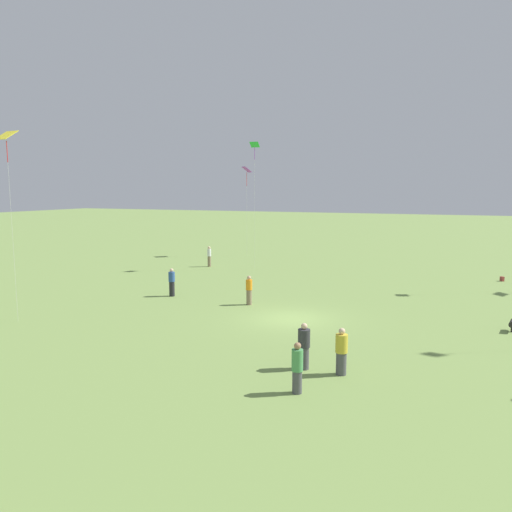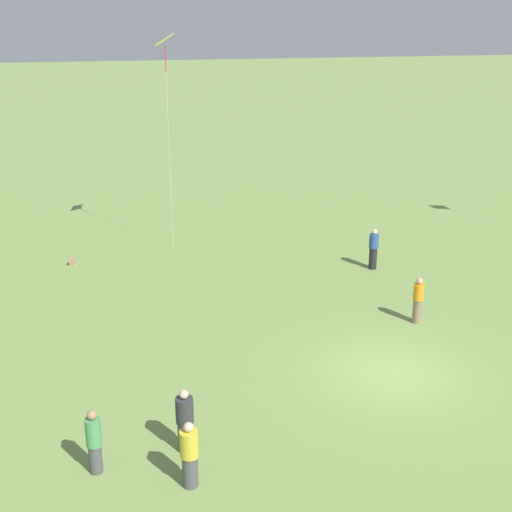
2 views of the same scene
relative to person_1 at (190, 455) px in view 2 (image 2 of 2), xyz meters
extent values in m
plane|color=#7A994C|center=(-6.84, -4.28, -0.87)|extent=(240.00, 240.00, 0.00)
cylinder|color=#4C4C51|center=(0.00, 0.00, -0.44)|extent=(0.50, 0.50, 0.85)
cylinder|color=gold|center=(0.00, 0.00, 0.32)|extent=(0.59, 0.59, 0.68)
sphere|color=beige|center=(0.00, 0.00, 0.78)|extent=(0.24, 0.24, 0.24)
cylinder|color=#232328|center=(-9.31, -13.16, -0.39)|extent=(0.48, 0.48, 0.95)
cylinder|color=#2D5193|center=(-9.31, -13.16, 0.39)|extent=(0.57, 0.57, 0.61)
sphere|color=beige|center=(-9.31, -13.16, 0.82)|extent=(0.24, 0.24, 0.24)
cylinder|color=#847056|center=(-9.02, -7.64, -0.42)|extent=(0.36, 0.36, 0.90)
cylinder|color=orange|center=(-9.02, -7.64, 0.33)|extent=(0.43, 0.43, 0.60)
sphere|color=tan|center=(-9.02, -7.64, 0.75)|extent=(0.24, 0.24, 0.24)
cylinder|color=#4C4C51|center=(2.25, -0.97, -0.48)|extent=(0.38, 0.38, 0.78)
cylinder|color=#4C9956|center=(2.25, -0.97, 0.28)|extent=(0.45, 0.45, 0.74)
sphere|color=#A87A56|center=(2.25, -0.97, 0.77)|extent=(0.24, 0.24, 0.24)
cylinder|color=#4C4C51|center=(-0.03, -1.45, -0.44)|extent=(0.47, 0.47, 0.86)
cylinder|color=#333338|center=(-0.03, -1.45, 0.34)|extent=(0.55, 0.55, 0.69)
sphere|color=beige|center=(-0.03, -1.45, 0.81)|extent=(0.24, 0.24, 0.24)
cube|color=yellow|center=(-0.98, -17.27, 8.59)|extent=(0.86, 0.98, 0.50)
cylinder|color=red|center=(-0.98, -17.27, 7.79)|extent=(0.04, 0.04, 1.05)
cylinder|color=silver|center=(-0.98, -17.27, 3.86)|extent=(0.01, 0.01, 9.46)
cube|color=#A58459|center=(3.56, -16.14, -0.72)|extent=(0.31, 0.47, 0.29)
camera|label=1|loc=(17.53, 3.94, 5.92)|focal=35.00mm
camera|label=2|loc=(1.14, 14.36, 10.28)|focal=50.00mm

